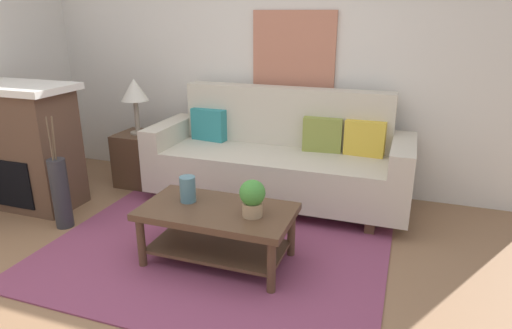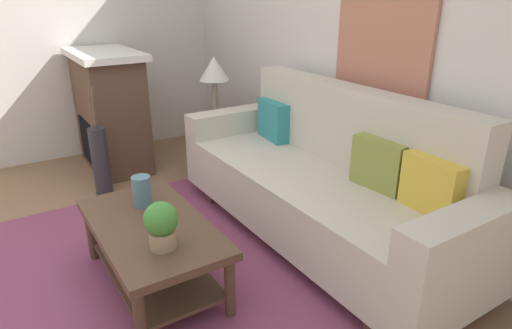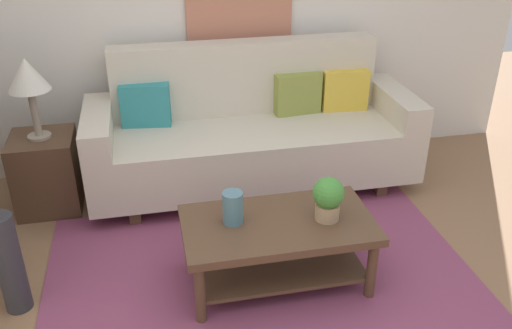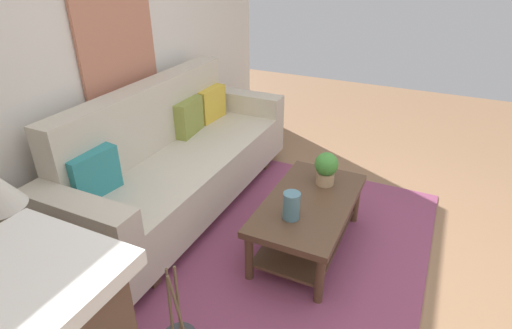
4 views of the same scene
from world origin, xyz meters
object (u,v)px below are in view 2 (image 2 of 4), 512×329
Objects in this scene: throw_pillow_olive at (379,164)px; table_lamp at (214,71)px; potted_plant_tabletop at (161,224)px; couch at (321,183)px; throw_pillow_mustard at (432,186)px; side_table at (217,144)px; tabletop_vase at (142,191)px; coffee_table at (152,241)px; throw_pillow_teal at (274,120)px; fireplace at (110,110)px; framed_painting at (382,36)px; floor_vase at (101,162)px.

table_lamp is (-1.91, -0.16, 0.31)m from throw_pillow_olive.
potted_plant_tabletop is (-0.20, -1.37, -0.11)m from throw_pillow_olive.
couch is 1.27m from potted_plant_tabletop.
side_table is (-2.30, -0.16, -0.40)m from throw_pillow_mustard.
table_lamp reaches higher than tabletop_vase.
coffee_table is at bearing -10.36° from tabletop_vase.
throw_pillow_teal is at bearing 170.93° from couch.
coffee_table is 5.68× the size of tabletop_vase.
side_table reaches higher than coffee_table.
fireplace is at bearing 170.03° from coffee_table.
couch reaches higher than tabletop_vase.
throw_pillow_olive is 1.47m from coffee_table.
framed_painting reaches higher than tabletop_vase.
fireplace is (-2.98, -0.97, -0.09)m from throw_pillow_mustard.
floor_vase is at bearing -122.76° from throw_pillow_teal.
framed_painting reaches higher than potted_plant_tabletop.
tabletop_vase is at bearing -44.09° from table_lamp.
table_lamp is (-1.43, 1.18, 0.68)m from coffee_table.
table_lamp reaches higher than coffee_table.
potted_plant_tabletop is 0.46× the size of table_lamp.
throw_pillow_olive is 0.31× the size of fireplace.
framed_painting reaches higher than fireplace.
tabletop_vase is at bearing -1.66° from floor_vase.
framed_painting is (-0.39, 0.34, 0.73)m from throw_pillow_olive.
table_lamp reaches higher than potted_plant_tabletop.
throw_pillow_teal is 1.68m from potted_plant_tabletop.
side_table is 1.10m from floor_vase.
fireplace reaches higher than floor_vase.
tabletop_vase is (-1.13, -1.29, -0.15)m from throw_pillow_mustard.
throw_pillow_mustard is at bearing 66.59° from potted_plant_tabletop.
table_lamp is (0.00, 0.00, 0.71)m from side_table.
throw_pillow_mustard is 2.70m from floor_vase.
floor_vase is (-0.81, -1.26, -0.37)m from throw_pillow_teal.
throw_pillow_mustard is 1.72m from tabletop_vase.
throw_pillow_teal and throw_pillow_mustard have the same top height.
potted_plant_tabletop is 0.47× the size of side_table.
potted_plant_tabletop is at bearing -83.83° from framed_painting.
throw_pillow_olive is 1.86× the size of tabletop_vase.
couch is 6.80× the size of throw_pillow_teal.
throw_pillow_olive and throw_pillow_mustard have the same top height.
floor_vase is (-1.24, 0.04, -0.22)m from tabletop_vase.
throw_pillow_olive is 0.39m from throw_pillow_mustard.
throw_pillow_mustard is at bearing 56.89° from coffee_table.
floor_vase reaches higher than side_table.
side_table is 0.71m from table_lamp.
tabletop_vase is (-0.74, -1.29, -0.15)m from throw_pillow_olive.
fireplace reaches higher than throw_pillow_teal.
couch is at bearing -162.28° from throw_pillow_olive.
side_table is at bearing 135.91° from tabletop_vase.
fireplace is at bearing -130.05° from table_lamp.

